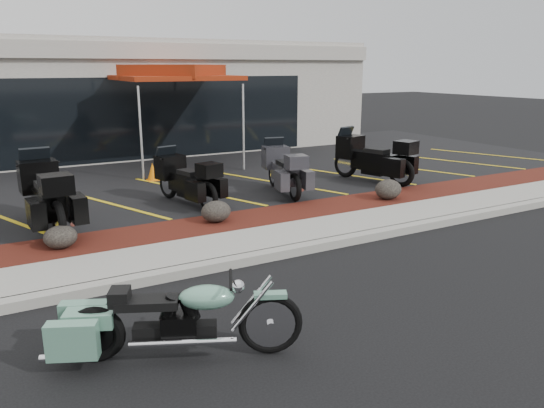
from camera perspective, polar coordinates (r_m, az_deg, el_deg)
ground at (r=8.45m, az=5.72°, el=-7.20°), size 90.00×90.00×0.00m
curb at (r=9.12m, az=2.50°, el=-4.95°), size 24.00×0.25×0.15m
sidewalk at (r=9.69m, az=0.32°, el=-3.75°), size 24.00×1.20×0.15m
mulch_bed at (r=10.70m, az=-2.85°, el=-1.96°), size 24.00×1.20×0.16m
upper_lot at (r=15.59m, az=-11.74°, el=3.00°), size 26.00×9.60×0.15m
dealership_building at (r=21.39m, az=-17.26°, el=10.95°), size 18.00×8.16×4.00m
boulder_left at (r=9.57m, az=-21.80°, el=-3.31°), size 0.55×0.46×0.39m
boulder_mid at (r=10.43m, az=-6.04°, el=-0.80°), size 0.60×0.50×0.42m
boulder_right at (r=12.46m, az=12.39°, el=1.56°), size 0.64×0.54×0.46m
hero_cruiser at (r=5.96m, az=-0.18°, el=-11.84°), size 2.73×1.74×0.95m
touring_black_front at (r=11.53m, az=-23.88°, el=2.05°), size 1.10×2.53×1.44m
touring_black_mid at (r=12.42m, az=-11.16°, el=3.36°), size 1.29×2.25×1.23m
touring_grey at (r=13.40m, az=0.21°, el=4.53°), size 1.26×2.30×1.27m
touring_black_rear at (r=14.71m, az=7.95°, el=5.56°), size 1.58×2.57×1.40m
traffic_cone at (r=14.58m, az=-12.72°, el=3.41°), size 0.31×0.31×0.48m
popup_canopy at (r=16.37m, az=-10.49°, el=13.56°), size 3.84×3.84×3.02m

